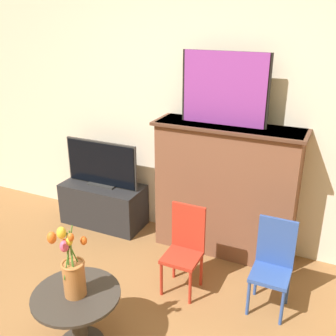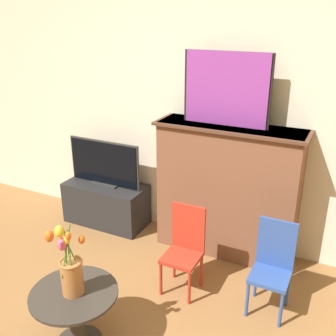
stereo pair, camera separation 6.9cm
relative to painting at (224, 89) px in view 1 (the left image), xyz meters
The scene contains 9 objects.
wall_back 0.25m from the painting, 111.95° to the left, with size 8.00×0.06×2.70m.
fireplace_mantel 0.88m from the painting, ahead, with size 1.27×0.38×1.19m.
painting is the anchor object (origin of this frame).
tv_stand 1.75m from the painting, behind, with size 0.84×0.40×0.43m.
tv_monitor 1.46m from the painting, behind, with size 0.79×0.12×0.46m.
chair_red 1.28m from the painting, 95.02° to the right, with size 0.27×0.27×0.70m.
chair_blue 1.39m from the painting, 43.53° to the right, with size 0.27×0.27×0.70m.
side_table 1.97m from the painting, 106.35° to the right, with size 0.56×0.56×0.42m.
vase_tulips 1.80m from the painting, 106.39° to the right, with size 0.15×0.24×0.51m.
Camera 1 is at (0.99, -1.12, 2.06)m, focal length 42.00 mm.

